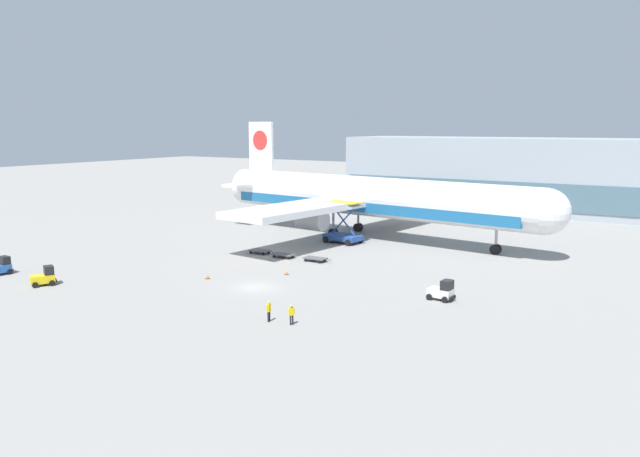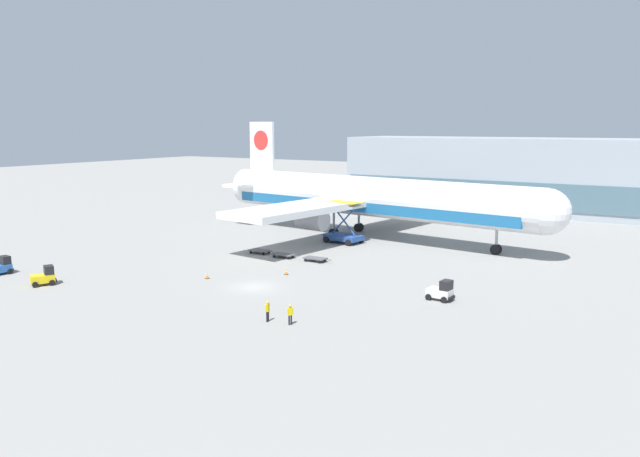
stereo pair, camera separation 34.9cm
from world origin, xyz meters
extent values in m
plane|color=gray|center=(0.00, 0.00, 0.00)|extent=(400.00, 400.00, 0.00)
cube|color=#9EA8B2|center=(19.02, 74.25, 7.00)|extent=(90.00, 18.00, 14.00)
cube|color=slate|center=(19.02, 65.15, 3.85)|extent=(88.20, 0.20, 4.90)
cylinder|color=white|center=(-3.35, 31.92, 6.10)|extent=(52.32, 12.13, 5.80)
cube|color=#1E669E|center=(-3.35, 31.92, 4.79)|extent=(48.18, 11.51, 1.45)
sphere|color=white|center=(22.45, 28.74, 6.10)|extent=(5.68, 5.68, 5.68)
cone|color=white|center=(-29.15, 35.11, 6.10)|extent=(7.01, 6.25, 5.51)
cube|color=white|center=(-25.03, 34.60, 13.00)|extent=(5.21, 1.07, 8.00)
cylinder|color=red|center=(-25.03, 34.60, 13.96)|extent=(3.24, 0.94, 3.20)
cube|color=white|center=(-26.06, 34.73, 6.68)|extent=(5.17, 13.34, 0.50)
cube|color=white|center=(-5.93, 32.24, 5.38)|extent=(13.83, 48.62, 0.90)
cylinder|color=#9EA0A5|center=(-7.17, 22.24, 3.58)|extent=(4.51, 3.29, 2.80)
cylinder|color=#9EA0A5|center=(-4.70, 42.25, 3.58)|extent=(4.51, 3.29, 2.80)
cylinder|color=#9EA0A5|center=(16.26, 29.50, 2.65)|extent=(0.36, 0.36, 4.00)
cylinder|color=black|center=(16.26, 29.50, 0.65)|extent=(1.40, 1.05, 1.30)
cylinder|color=#9EA0A5|center=(-7.87, 29.26, 2.65)|extent=(0.36, 0.36, 4.00)
cylinder|color=black|center=(-7.87, 29.26, 0.65)|extent=(1.40, 1.05, 1.30)
cylinder|color=#9EA0A5|center=(-7.09, 35.61, 2.65)|extent=(0.36, 0.36, 4.00)
cylinder|color=black|center=(-7.09, 35.61, 0.65)|extent=(1.40, 1.05, 1.30)
cube|color=#284C99|center=(-4.41, 26.16, 0.80)|extent=(5.53, 3.61, 0.70)
cube|color=#B2B2B7|center=(-4.41, 26.16, 5.24)|extent=(5.25, 3.43, 0.30)
cube|color=yellow|center=(-4.41, 26.16, 5.79)|extent=(5.25, 3.43, 0.08)
cube|color=#284C99|center=(-4.41, 26.16, 3.20)|extent=(4.26, 0.68, 4.21)
cube|color=#284C99|center=(-4.41, 26.16, 3.20)|extent=(4.26, 0.68, 4.21)
cylinder|color=black|center=(-2.29, 27.41, 0.45)|extent=(0.94, 0.47, 0.90)
cylinder|color=black|center=(-2.66, 24.43, 0.45)|extent=(0.94, 0.47, 0.90)
cylinder|color=black|center=(-6.16, 27.89, 0.45)|extent=(0.94, 0.47, 0.90)
cylinder|color=black|center=(-6.53, 24.91, 0.45)|extent=(0.94, 0.47, 0.90)
cube|color=black|center=(-27.41, -10.00, 1.55)|extent=(1.32, 1.02, 0.90)
cube|color=black|center=(-27.35, -9.42, 0.42)|extent=(1.27, 0.28, 0.24)
cylinder|color=black|center=(-28.09, -9.78, 0.30)|extent=(0.30, 0.62, 0.60)
cylinder|color=black|center=(-26.70, -9.92, 0.30)|extent=(0.30, 0.62, 0.60)
cube|color=yellow|center=(-19.20, -10.98, 0.70)|extent=(2.31, 2.69, 0.80)
cube|color=black|center=(-18.89, -10.40, 1.55)|extent=(1.52, 1.37, 0.90)
cube|color=black|center=(-18.62, -9.89, 0.42)|extent=(1.19, 0.73, 0.24)
cylinder|color=black|center=(-19.44, -9.94, 0.30)|extent=(0.49, 0.64, 0.60)
cylinder|color=black|center=(-18.20, -10.59, 0.30)|extent=(0.49, 0.64, 0.60)
cylinder|color=black|center=(-20.19, -11.37, 0.30)|extent=(0.49, 0.64, 0.60)
cylinder|color=black|center=(-18.95, -12.02, 0.30)|extent=(0.49, 0.64, 0.60)
cube|color=silver|center=(17.90, 5.55, 0.70)|extent=(2.41, 1.59, 0.80)
cube|color=black|center=(18.54, 5.50, 1.55)|extent=(1.00, 1.31, 0.90)
cube|color=black|center=(19.12, 5.45, 0.42)|extent=(0.27, 1.27, 0.24)
cylinder|color=black|center=(18.76, 6.18, 0.30)|extent=(0.62, 0.29, 0.60)
cylinder|color=black|center=(18.64, 4.79, 0.30)|extent=(0.62, 0.29, 0.60)
cylinder|color=black|center=(17.15, 6.32, 0.30)|extent=(0.62, 0.29, 0.60)
cylinder|color=black|center=(17.03, 4.93, 0.30)|extent=(0.62, 0.29, 0.60)
cube|color=#56565B|center=(-9.86, 13.85, 0.42)|extent=(2.82, 1.53, 0.12)
cube|color=#56565B|center=(-8.01, 13.87, 0.42)|extent=(0.90, 0.09, 0.08)
cylinder|color=black|center=(-8.89, 14.50, 0.18)|extent=(0.36, 0.15, 0.36)
cylinder|color=black|center=(-8.88, 13.22, 0.18)|extent=(0.36, 0.15, 0.36)
cylinder|color=black|center=(-10.85, 14.48, 0.18)|extent=(0.36, 0.15, 0.36)
cylinder|color=black|center=(-10.84, 13.20, 0.18)|extent=(0.36, 0.15, 0.36)
cube|color=#56565B|center=(-5.81, 13.42, 0.42)|extent=(2.82, 1.53, 0.12)
cube|color=#56565B|center=(-3.96, 13.44, 0.42)|extent=(0.90, 0.09, 0.08)
cylinder|color=black|center=(-4.83, 14.06, 0.18)|extent=(0.36, 0.15, 0.36)
cylinder|color=black|center=(-4.82, 12.79, 0.18)|extent=(0.36, 0.15, 0.36)
cylinder|color=black|center=(-6.79, 14.04, 0.18)|extent=(0.36, 0.15, 0.36)
cylinder|color=black|center=(-6.78, 12.77, 0.18)|extent=(0.36, 0.15, 0.36)
cube|color=#56565B|center=(-1.22, 13.61, 0.42)|extent=(2.82, 1.53, 0.12)
cube|color=#56565B|center=(0.63, 13.62, 0.42)|extent=(0.90, 0.09, 0.08)
cylinder|color=black|center=(-0.25, 14.25, 0.18)|extent=(0.36, 0.15, 0.36)
cylinder|color=black|center=(-0.24, 12.98, 0.18)|extent=(0.36, 0.15, 0.36)
cylinder|color=black|center=(-2.21, 14.23, 0.18)|extent=(0.36, 0.15, 0.36)
cylinder|color=black|center=(-2.20, 12.96, 0.18)|extent=(0.36, 0.15, 0.36)
cylinder|color=black|center=(10.13, -8.05, 0.42)|extent=(0.14, 0.14, 0.83)
cylinder|color=black|center=(10.04, -8.23, 0.42)|extent=(0.14, 0.14, 0.83)
cube|color=yellow|center=(10.08, -8.14, 1.14)|extent=(0.36, 0.42, 0.62)
cylinder|color=yellow|center=(10.20, -7.93, 1.17)|extent=(0.09, 0.09, 0.56)
cylinder|color=yellow|center=(9.97, -8.35, 1.17)|extent=(0.09, 0.09, 0.56)
sphere|color=#846047|center=(10.08, -8.14, 1.57)|extent=(0.23, 0.23, 0.23)
sphere|color=yellow|center=(10.08, -8.14, 1.63)|extent=(0.21, 0.21, 0.21)
cylinder|color=black|center=(7.99, -8.56, 0.44)|extent=(0.14, 0.14, 0.88)
cylinder|color=black|center=(7.98, -8.36, 0.44)|extent=(0.14, 0.14, 0.88)
cube|color=yellow|center=(7.98, -8.46, 1.22)|extent=(0.24, 0.37, 0.66)
cylinder|color=yellow|center=(7.99, -8.70, 1.25)|extent=(0.09, 0.09, 0.60)
cylinder|color=yellow|center=(7.97, -8.22, 1.25)|extent=(0.09, 0.09, 0.60)
sphere|color=#DBB28E|center=(7.98, -8.46, 1.67)|extent=(0.24, 0.24, 0.24)
sphere|color=yellow|center=(7.98, -8.46, 1.73)|extent=(0.23, 0.23, 0.23)
cube|color=black|center=(-0.37, 6.23, 0.02)|extent=(0.40, 0.40, 0.04)
cone|color=orange|center=(-0.37, 6.23, 0.31)|extent=(0.32, 0.32, 0.54)
cylinder|color=white|center=(-0.37, 6.23, 0.33)|extent=(0.19, 0.19, 0.07)
cube|color=black|center=(-6.56, 0.16, 0.02)|extent=(0.40, 0.40, 0.04)
cone|color=orange|center=(-6.56, 0.16, 0.35)|extent=(0.32, 0.32, 0.62)
cylinder|color=white|center=(-6.56, 0.16, 0.38)|extent=(0.19, 0.19, 0.09)
camera|label=1|loc=(38.27, -49.37, 16.42)|focal=35.00mm
camera|label=2|loc=(38.56, -49.18, 16.42)|focal=35.00mm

